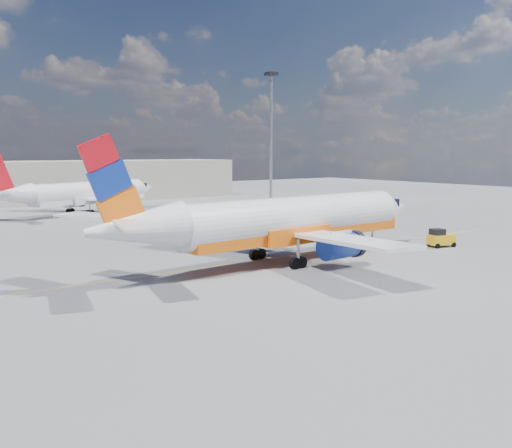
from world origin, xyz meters
TOP-DOWN VIEW (x-y plane):
  - ground at (0.00, 0.00)m, footprint 240.00×240.00m
  - taxi_line at (0.00, 3.00)m, footprint 70.00×0.15m
  - terminal_main at (5.00, 75.00)m, footprint 70.00×14.00m
  - main_jet at (0.57, 0.78)m, footprint 36.94×29.15m
  - second_jet at (0.01, 50.52)m, footprint 31.90×24.14m
  - gse_tug at (18.80, -2.28)m, footprint 2.97×2.27m
  - traffic_cone at (4.44, 3.54)m, footprint 0.42×0.42m
  - floodlight_mast at (26.53, 36.49)m, footprint 1.65×1.65m

SIDE VIEW (x-z plane):
  - ground at x=0.00m, z-range 0.00..0.00m
  - taxi_line at x=0.00m, z-range 0.00..0.01m
  - traffic_cone at x=4.44m, z-range -0.01..0.58m
  - gse_tug at x=18.80m, z-range -0.05..1.86m
  - second_jet at x=0.01m, z-range -1.62..8.11m
  - main_jet at x=0.57m, z-range -1.87..9.33m
  - terminal_main at x=5.00m, z-range 0.00..8.00m
  - floodlight_mast at x=26.53m, z-range 2.24..24.79m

